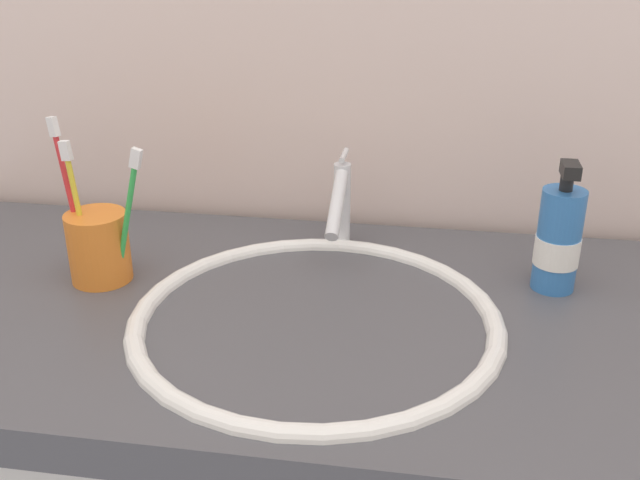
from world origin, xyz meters
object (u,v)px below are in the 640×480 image
object	(u,v)px
toothbrush_green	(128,208)
soap_dispenser	(558,240)
faucet	(340,202)
toothbrush_yellow	(77,202)
toothbrush_red	(68,188)
toothbrush_cup	(99,247)

from	to	relation	value
toothbrush_green	soap_dispenser	distance (m)	0.53
faucet	toothbrush_green	distance (m)	0.29
faucet	toothbrush_yellow	xyz separation A→B (m)	(-0.31, -0.15, 0.04)
toothbrush_green	toothbrush_red	distance (m)	0.09
toothbrush_cup	toothbrush_yellow	distance (m)	0.07
toothbrush_cup	toothbrush_green	bearing A→B (deg)	-12.77
soap_dispenser	toothbrush_red	bearing A→B (deg)	-174.23
soap_dispenser	toothbrush_yellow	bearing A→B (deg)	-172.98
toothbrush_red	soap_dispenser	xyz separation A→B (m)	(0.61, 0.06, -0.06)
toothbrush_green	toothbrush_red	world-z (taller)	toothbrush_red
faucet	toothbrush_cup	xyz separation A→B (m)	(-0.29, -0.15, -0.02)
toothbrush_green	soap_dispenser	bearing A→B (deg)	8.62
toothbrush_yellow	soap_dispenser	world-z (taller)	toothbrush_yellow
faucet	toothbrush_cup	size ratio (longest dim) A/B	1.64
toothbrush_cup	toothbrush_yellow	world-z (taller)	toothbrush_yellow
toothbrush_red	toothbrush_yellow	size ratio (longest dim) A/B	1.14
toothbrush_green	toothbrush_yellow	world-z (taller)	toothbrush_yellow
toothbrush_green	toothbrush_red	xyz separation A→B (m)	(-0.09, 0.02, 0.01)
toothbrush_red	soap_dispenser	bearing A→B (deg)	5.77
toothbrush_cup	toothbrush_yellow	bearing A→B (deg)	-163.58
faucet	soap_dispenser	size ratio (longest dim) A/B	0.88
toothbrush_red	toothbrush_yellow	xyz separation A→B (m)	(0.02, -0.01, -0.01)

